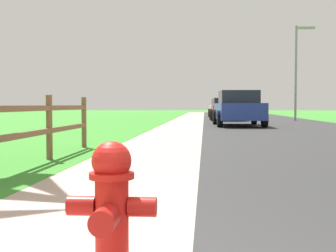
{
  "coord_description": "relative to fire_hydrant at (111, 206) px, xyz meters",
  "views": [
    {
      "loc": [
        0.08,
        -1.58,
        0.97
      ],
      "look_at": [
        -0.61,
        7.19,
        0.57
      ],
      "focal_mm": 50.03,
      "sensor_mm": 36.0,
      "label": 1
    }
  ],
  "objects": [
    {
      "name": "parked_car_beige",
      "position": [
        1.9,
        34.39,
        0.33
      ],
      "size": [
        2.22,
        4.31,
        1.44
      ],
      "color": "#C6B793",
      "rests_on": "ground"
    },
    {
      "name": "parked_suv_blue",
      "position": [
        2.07,
        19.29,
        0.41
      ],
      "size": [
        2.31,
        5.02,
        1.63
      ],
      "color": "navy",
      "rests_on": "ground"
    },
    {
      "name": "grass_verge",
      "position": [
        -4.05,
        26.0,
        -0.4
      ],
      "size": [
        5.0,
        66.0,
        0.0
      ],
      "primitive_type": "cube",
      "color": "#3B8A2D",
      "rests_on": "ground"
    },
    {
      "name": "street_lamp",
      "position": [
        6.15,
        26.47,
        3.07
      ],
      "size": [
        1.17,
        0.2,
        5.78
      ],
      "color": "gray",
      "rests_on": "ground"
    },
    {
      "name": "road_asphalt",
      "position": [
        3.95,
        26.0,
        -0.4
      ],
      "size": [
        7.0,
        66.0,
        0.01
      ],
      "primitive_type": "cube",
      "color": "#2D2D2D",
      "rests_on": "ground"
    },
    {
      "name": "ground_plane",
      "position": [
        0.45,
        24.0,
        -0.4
      ],
      "size": [
        120.0,
        120.0,
        0.0
      ],
      "primitive_type": "plane",
      "color": "#3B8A2D"
    },
    {
      "name": "fire_hydrant",
      "position": [
        0.0,
        0.0,
        0.0
      ],
      "size": [
        0.51,
        0.42,
        0.77
      ],
      "color": "red",
      "rests_on": "ground"
    },
    {
      "name": "parked_car_white",
      "position": [
        2.48,
        43.12,
        0.36
      ],
      "size": [
        2.32,
        4.94,
        1.51
      ],
      "color": "white",
      "rests_on": "ground"
    },
    {
      "name": "curb_concrete",
      "position": [
        -2.55,
        26.0,
        -0.4
      ],
      "size": [
        6.0,
        66.0,
        0.01
      ],
      "primitive_type": "cube",
      "color": "#BE9F90",
      "rests_on": "ground"
    },
    {
      "name": "parked_car_red",
      "position": [
        1.85,
        26.96,
        0.31
      ],
      "size": [
        2.05,
        4.25,
        1.4
      ],
      "color": "maroon",
      "rests_on": "ground"
    }
  ]
}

